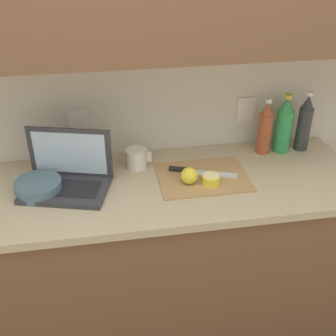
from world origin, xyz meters
TOP-DOWN VIEW (x-y plane):
  - ground_plane at (0.00, 0.00)m, footprint 12.00×12.00m
  - wall_back at (0.00, 0.22)m, footprint 5.20×0.38m
  - counter_unit at (-0.02, 0.00)m, footprint 2.04×0.59m
  - laptop at (-0.22, 0.04)m, footprint 0.39×0.31m
  - cutting_board at (0.35, 0.01)m, footprint 0.38×0.29m
  - knife at (0.30, 0.05)m, footprint 0.29×0.12m
  - lemon_half_cut at (0.37, -0.05)m, footprint 0.08×0.08m
  - lemon_whole_beside at (0.28, -0.03)m, footprint 0.07×0.07m
  - bottle_green_soda at (0.68, 0.19)m, footprint 0.07×0.07m
  - bottle_oil_tall at (0.77, 0.19)m, footprint 0.08×0.08m
  - bottle_water_clear at (0.87, 0.19)m, footprint 0.07×0.07m
  - measuring_cup at (0.08, 0.15)m, footprint 0.11×0.09m
  - bowl_white at (-0.33, 0.01)m, footprint 0.19×0.19m

SIDE VIEW (x-z plane):
  - ground_plane at x=0.00m, z-range 0.00..0.00m
  - counter_unit at x=-0.02m, z-range 0.01..0.93m
  - cutting_board at x=0.35m, z-range 0.92..0.93m
  - knife at x=0.30m, z-range 0.92..0.95m
  - lemon_half_cut at x=0.37m, z-range 0.93..0.97m
  - bowl_white at x=-0.33m, z-range 0.92..0.97m
  - measuring_cup at x=0.08m, z-range 0.92..1.00m
  - lemon_whole_beside at x=0.28m, z-range 0.93..1.00m
  - laptop at x=-0.22m, z-range 0.86..1.09m
  - bottle_green_soda at x=0.68m, z-range 0.91..1.18m
  - bottle_oil_tall at x=0.77m, z-range 0.91..1.19m
  - bottle_water_clear at x=0.87m, z-range 0.91..1.20m
  - wall_back at x=0.00m, z-range 0.26..2.86m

